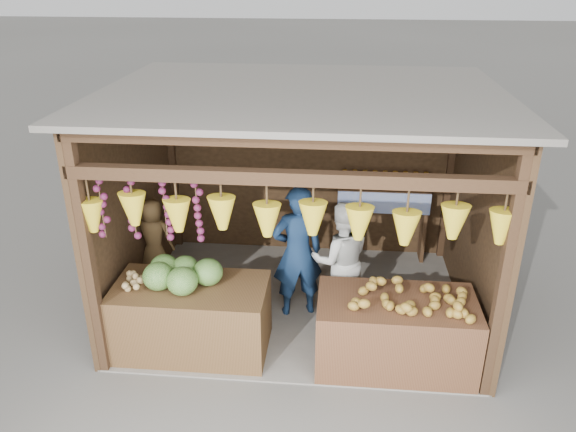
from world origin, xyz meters
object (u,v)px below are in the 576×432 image
Objects in this scene: vendor_seated at (154,237)px; counter_right at (395,333)px; counter_left at (192,318)px; man_standing at (297,252)px; woman_standing at (341,260)px.

counter_right is at bearing 167.31° from vendor_seated.
man_standing is at bearing 36.95° from counter_left.
counter_right is at bearing 112.99° from woman_standing.
man_standing reaches higher than vendor_seated.
vendor_seated reaches higher than counter_left.
woman_standing is at bearing 28.19° from counter_left.
man_standing reaches higher than woman_standing.
counter_right is 1.10× the size of woman_standing.
woman_standing reaches higher than counter_left.
woman_standing is (0.51, 0.04, -0.09)m from man_standing.
vendor_seated is at bearing 158.57° from counter_right.
man_standing is (-1.08, 0.87, 0.43)m from counter_right.
woman_standing reaches higher than counter_right.
counter_left is at bearing 19.26° from man_standing.
man_standing reaches higher than counter_right.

